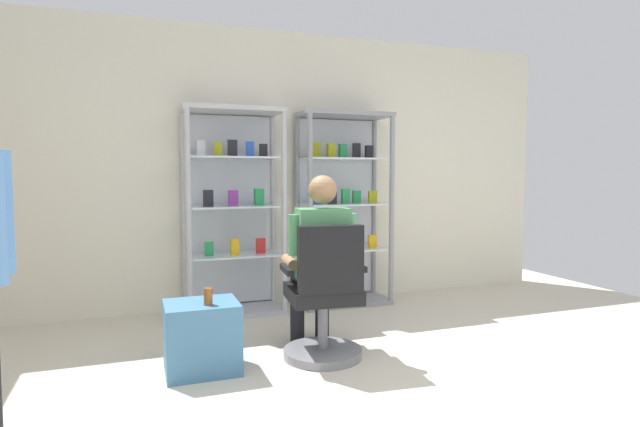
# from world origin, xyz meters

# --- Properties ---
(back_wall) EXTENTS (6.00, 0.10, 2.70)m
(back_wall) POSITION_xyz_m (0.00, 3.00, 1.35)
(back_wall) COLOR silver
(back_wall) RESTS_ON ground
(display_cabinet_left) EXTENTS (0.90, 0.45, 1.90)m
(display_cabinet_left) POSITION_xyz_m (-0.55, 2.76, 0.97)
(display_cabinet_left) COLOR #B7B7BC
(display_cabinet_left) RESTS_ON ground
(display_cabinet_right) EXTENTS (0.90, 0.45, 1.90)m
(display_cabinet_right) POSITION_xyz_m (0.55, 2.76, 0.97)
(display_cabinet_right) COLOR gray
(display_cabinet_right) RESTS_ON ground
(office_chair) EXTENTS (0.59, 0.56, 0.96)m
(office_chair) POSITION_xyz_m (-0.18, 1.28, 0.39)
(office_chair) COLOR slate
(office_chair) RESTS_ON ground
(seated_shopkeeper) EXTENTS (0.51, 0.59, 1.29)m
(seated_shopkeeper) POSITION_xyz_m (-0.17, 1.45, 0.71)
(seated_shopkeeper) COLOR black
(seated_shopkeeper) RESTS_ON ground
(storage_crate) EXTENTS (0.47, 0.39, 0.46)m
(storage_crate) POSITION_xyz_m (-1.01, 1.36, 0.23)
(storage_crate) COLOR teal
(storage_crate) RESTS_ON ground
(tea_glass) EXTENTS (0.06, 0.06, 0.11)m
(tea_glass) POSITION_xyz_m (-0.98, 1.28, 0.51)
(tea_glass) COLOR brown
(tea_glass) RESTS_ON storage_crate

